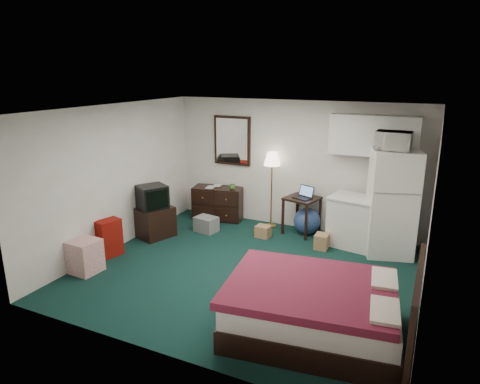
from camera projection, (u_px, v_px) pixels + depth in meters
The scene contains 25 objects.
floor at pixel (248, 271), 6.69m from camera, with size 5.00×4.50×0.01m, color black.
ceiling at pixel (248, 110), 6.01m from camera, with size 5.00×4.50×0.01m, color beige.
walls at pixel (248, 195), 6.35m from camera, with size 5.01×4.51×2.50m.
mirror at pixel (232, 141), 8.72m from camera, with size 0.80×0.06×1.00m, color white, non-canonical shape.
upper_cabinets at pixel (374, 135), 7.37m from camera, with size 1.50×0.35×0.70m, color silver, non-canonical shape.
headboard at pixel (415, 313), 4.54m from camera, with size 0.06×1.56×1.00m, color black, non-canonical shape.
dresser at pixel (218, 203), 8.96m from camera, with size 1.02×0.46×0.69m, color black, non-canonical shape.
floor_lamp at pixel (272, 190), 8.44m from camera, with size 0.33×0.33×1.51m, color #BA8131, non-canonical shape.
desk at pixel (301, 215), 8.17m from camera, with size 0.57×0.57×0.72m, color black, non-canonical shape.
exercise_ball at pixel (307, 221), 8.17m from camera, with size 0.51×0.51×0.51m, color navy.
kitchen_counter at pixel (354, 222), 7.57m from camera, with size 0.80×0.61×0.87m, color silver, non-canonical shape.
fridge at pixel (392, 203), 7.14m from camera, with size 0.74×0.74×1.80m, color white, non-canonical shape.
bed at pixel (313, 309), 5.05m from camera, with size 1.94×1.52×0.62m, color maroon, non-canonical shape.
tv_stand at pixel (154, 222), 8.05m from camera, with size 0.57×0.62×0.57m, color black, non-canonical shape.
suitcase at pixel (109, 238), 7.18m from camera, with size 0.24×0.39×0.64m, color #6D0E03, non-canonical shape.
retail_box at pixel (85, 256), 6.62m from camera, with size 0.42×0.42×0.52m, color white, non-canonical shape.
file_bin at pixel (206, 224), 8.32m from camera, with size 0.42×0.31×0.29m, color gray, non-canonical shape.
cardboard_box_a at pixel (263, 231), 8.04m from camera, with size 0.26×0.22×0.22m, color #9A6840, non-canonical shape.
cardboard_box_b at pixel (322, 241), 7.51m from camera, with size 0.23×0.27×0.27m, color #9A6840, non-canonical shape.
laptop at pixel (303, 193), 7.97m from camera, with size 0.32×0.26×0.22m, color black, non-canonical shape.
crt_tv at pixel (152, 197), 7.88m from camera, with size 0.47×0.50×0.43m, color black, non-canonical shape.
microwave at pixel (393, 139), 6.81m from camera, with size 0.55×0.30×0.37m, color white.
book_a at pixel (207, 182), 8.83m from camera, with size 0.16×0.02×0.22m, color #9A6840.
book_b at pixel (213, 181), 8.95m from camera, with size 0.17×0.02×0.23m, color #9A6840.
mug at pixel (232, 186), 8.70m from camera, with size 0.13×0.10×0.13m, color #457A36.
Camera 1 is at (2.49, -5.57, 3.03)m, focal length 32.00 mm.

